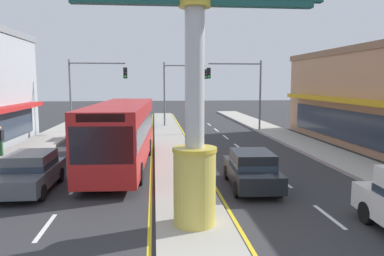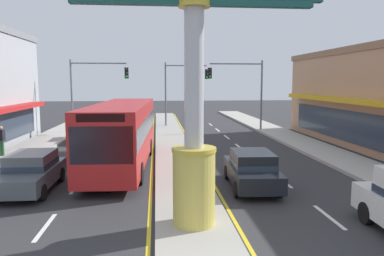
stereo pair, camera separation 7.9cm
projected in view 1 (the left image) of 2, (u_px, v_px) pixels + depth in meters
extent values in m
cube|color=#A39E93|center=(172.00, 147.00, 24.62)|extent=(2.31, 52.00, 0.14)
cube|color=#ADA89E|center=(18.00, 155.00, 21.72)|extent=(2.74, 60.00, 0.18)
cube|color=#ADA89E|center=(317.00, 149.00, 23.57)|extent=(2.74, 60.00, 0.18)
cube|color=silver|center=(46.00, 227.00, 11.15)|extent=(0.14, 2.20, 0.01)
cube|color=silver|center=(76.00, 187.00, 15.49)|extent=(0.14, 2.20, 0.01)
cube|color=silver|center=(93.00, 164.00, 19.84)|extent=(0.14, 2.20, 0.01)
cube|color=silver|center=(104.00, 149.00, 24.18)|extent=(0.14, 2.20, 0.01)
cube|color=silver|center=(111.00, 139.00, 28.52)|extent=(0.14, 2.20, 0.01)
cube|color=silver|center=(117.00, 131.00, 32.87)|extent=(0.14, 2.20, 0.01)
cube|color=silver|center=(121.00, 125.00, 37.21)|extent=(0.14, 2.20, 0.01)
cube|color=silver|center=(329.00, 216.00, 12.05)|extent=(0.14, 2.20, 0.01)
cube|color=silver|center=(283.00, 181.00, 16.39)|extent=(0.14, 2.20, 0.01)
cube|color=silver|center=(256.00, 160.00, 20.74)|extent=(0.14, 2.20, 0.01)
cube|color=silver|center=(238.00, 147.00, 25.08)|extent=(0.14, 2.20, 0.01)
cube|color=silver|center=(226.00, 137.00, 29.43)|extent=(0.14, 2.20, 0.01)
cube|color=silver|center=(216.00, 130.00, 33.77)|extent=(0.14, 2.20, 0.01)
cube|color=silver|center=(209.00, 124.00, 38.11)|extent=(0.14, 2.20, 0.01)
cube|color=yellow|center=(152.00, 148.00, 24.50)|extent=(0.12, 52.00, 0.01)
cube|color=yellow|center=(192.00, 147.00, 24.77)|extent=(0.12, 52.00, 0.01)
cylinder|color=gold|center=(195.00, 188.00, 10.94)|extent=(1.25, 1.25, 2.19)
cylinder|color=gold|center=(195.00, 149.00, 10.80)|extent=(1.31, 1.31, 0.12)
cylinder|color=#B7B7BC|center=(195.00, 78.00, 10.54)|extent=(0.56, 0.56, 4.27)
cylinder|color=gold|center=(195.00, 4.00, 10.29)|extent=(0.90, 0.90, 0.20)
cube|color=#194C47|center=(195.00, 3.00, 10.29)|extent=(6.76, 0.29, 0.16)
cube|color=gold|center=(348.00, 101.00, 23.10)|extent=(0.90, 18.76, 0.30)
cube|color=#283342|center=(353.00, 127.00, 23.35)|extent=(0.08, 18.10, 2.00)
cylinder|color=slate|center=(70.00, 97.00, 31.18)|extent=(0.16, 0.16, 6.20)
cylinder|color=slate|center=(97.00, 63.00, 31.07)|extent=(4.62, 0.12, 0.12)
cube|color=black|center=(125.00, 73.00, 31.25)|extent=(0.32, 0.24, 0.92)
sphere|color=black|center=(125.00, 69.00, 31.07)|extent=(0.17, 0.17, 0.17)
sphere|color=black|center=(125.00, 73.00, 31.11)|extent=(0.17, 0.17, 0.17)
sphere|color=#19D83F|center=(125.00, 77.00, 31.15)|extent=(0.17, 0.17, 0.17)
cylinder|color=slate|center=(260.00, 96.00, 32.67)|extent=(0.16, 0.16, 6.20)
cylinder|color=slate|center=(235.00, 64.00, 32.09)|extent=(4.62, 0.12, 0.12)
cube|color=black|center=(209.00, 73.00, 31.80)|extent=(0.32, 0.24, 0.92)
sphere|color=black|center=(209.00, 70.00, 31.63)|extent=(0.17, 0.17, 0.17)
sphere|color=black|center=(209.00, 73.00, 31.66)|extent=(0.17, 0.17, 0.17)
sphere|color=#19D83F|center=(209.00, 77.00, 31.70)|extent=(0.17, 0.17, 0.17)
cylinder|color=slate|center=(164.00, 95.00, 35.69)|extent=(0.16, 0.16, 6.20)
cylinder|color=slate|center=(185.00, 66.00, 35.54)|extent=(3.96, 0.12, 0.12)
cube|color=black|center=(205.00, 74.00, 35.68)|extent=(0.32, 0.24, 0.92)
sphere|color=black|center=(206.00, 71.00, 35.51)|extent=(0.17, 0.17, 0.17)
sphere|color=black|center=(206.00, 74.00, 35.54)|extent=(0.17, 0.17, 0.17)
sphere|color=#19D83F|center=(206.00, 77.00, 35.58)|extent=(0.17, 0.17, 0.17)
cube|color=black|center=(251.00, 173.00, 15.34)|extent=(1.98, 4.39, 0.66)
cube|color=black|center=(252.00, 159.00, 15.09)|extent=(1.66, 2.23, 0.60)
cube|color=#283342|center=(252.00, 163.00, 15.11)|extent=(1.70, 2.25, 0.24)
cylinder|color=black|center=(227.00, 172.00, 16.66)|extent=(0.25, 0.63, 0.62)
cylinder|color=black|center=(263.00, 172.00, 16.74)|extent=(0.25, 0.63, 0.62)
cylinder|color=black|center=(237.00, 189.00, 14.02)|extent=(0.25, 0.63, 0.62)
cylinder|color=black|center=(279.00, 189.00, 14.09)|extent=(0.25, 0.63, 0.62)
cube|color=#B21E1E|center=(122.00, 132.00, 18.95)|extent=(3.04, 11.31, 2.90)
cube|color=#283342|center=(122.00, 126.00, 18.92)|extent=(3.05, 11.08, 0.90)
cube|color=#283342|center=(101.00, 146.00, 13.41)|extent=(2.30, 0.19, 1.40)
cube|color=black|center=(101.00, 118.00, 13.29)|extent=(1.75, 0.16, 0.30)
cylinder|color=black|center=(139.00, 174.00, 15.74)|extent=(0.33, 0.97, 0.96)
cylinder|color=black|center=(84.00, 174.00, 15.62)|extent=(0.33, 0.97, 0.96)
cylinder|color=black|center=(149.00, 147.00, 22.07)|extent=(0.33, 0.97, 0.96)
cylinder|color=black|center=(110.00, 148.00, 21.94)|extent=(0.33, 0.97, 0.96)
cube|color=white|center=(88.00, 133.00, 27.53)|extent=(1.84, 4.33, 0.66)
cube|color=white|center=(88.00, 124.00, 27.63)|extent=(1.59, 2.18, 0.60)
cube|color=#283342|center=(88.00, 126.00, 27.65)|extent=(1.62, 2.20, 0.24)
cylinder|color=black|center=(96.00, 139.00, 26.35)|extent=(0.23, 0.62, 0.62)
cylinder|color=black|center=(73.00, 139.00, 26.16)|extent=(0.23, 0.62, 0.62)
cylinder|color=black|center=(101.00, 134.00, 28.98)|extent=(0.23, 0.62, 0.62)
cylinder|color=black|center=(80.00, 134.00, 28.79)|extent=(0.23, 0.62, 0.62)
cube|color=navy|center=(137.00, 120.00, 36.01)|extent=(1.99, 4.64, 0.80)
cube|color=navy|center=(137.00, 111.00, 36.10)|extent=(1.73, 2.88, 0.80)
cube|color=#283342|center=(137.00, 114.00, 36.13)|extent=(1.77, 2.91, 0.24)
cylinder|color=black|center=(146.00, 125.00, 34.72)|extent=(0.23, 0.68, 0.68)
cylinder|color=black|center=(127.00, 125.00, 34.57)|extent=(0.23, 0.68, 0.68)
cylinder|color=black|center=(147.00, 122.00, 37.54)|extent=(0.23, 0.68, 0.68)
cylinder|color=black|center=(129.00, 122.00, 37.40)|extent=(0.23, 0.68, 0.68)
cube|color=#4C5156|center=(30.00, 176.00, 14.80)|extent=(1.79, 4.31, 0.66)
cube|color=#4C5156|center=(31.00, 160.00, 14.89)|extent=(1.56, 2.16, 0.60)
cube|color=#283342|center=(31.00, 164.00, 14.91)|extent=(1.60, 2.18, 0.24)
cylinder|color=black|center=(42.00, 193.00, 13.59)|extent=(0.22, 0.62, 0.62)
cylinder|color=black|center=(60.00, 175.00, 16.23)|extent=(0.22, 0.62, 0.62)
cylinder|color=black|center=(22.00, 176.00, 16.07)|extent=(0.22, 0.62, 0.62)
cylinder|color=black|center=(366.00, 213.00, 11.43)|extent=(0.26, 0.69, 0.68)
cylinder|color=#336B3D|center=(2.00, 148.00, 21.01)|extent=(0.14, 0.14, 0.87)
cube|color=black|center=(0.00, 135.00, 20.91)|extent=(0.45, 0.35, 0.61)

